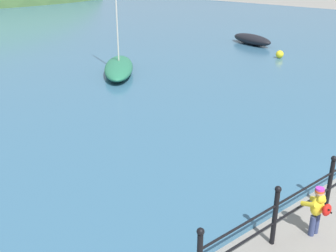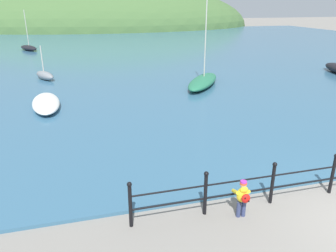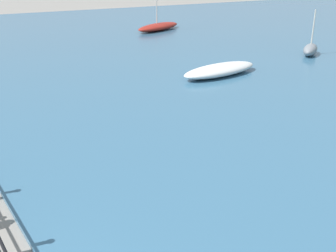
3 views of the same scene
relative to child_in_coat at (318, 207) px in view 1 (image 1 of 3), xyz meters
name	(u,v)px [view 1 (image 1 of 3)]	position (x,y,z in m)	size (l,w,h in m)	color
child_in_coat	(318,207)	(0.00, 0.00, 0.00)	(0.39, 0.54, 1.00)	navy
boat_mid_harbor	(252,39)	(14.96, 13.75, -0.18)	(1.90, 3.76, 0.66)	black
boat_green_fishing	(119,67)	(3.81, 12.69, -0.20)	(3.87, 4.76, 5.94)	#287551
mooring_buoy	(280,54)	(12.69, 9.91, -0.29)	(0.43, 0.43, 0.43)	yellow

